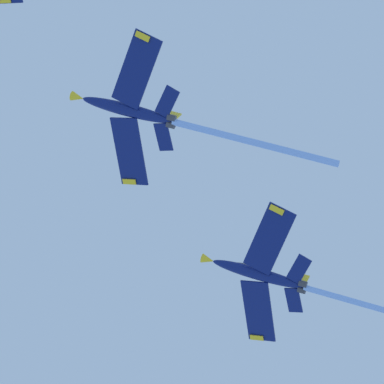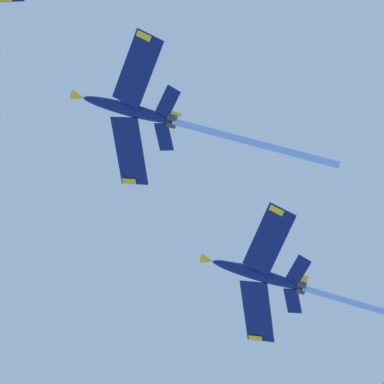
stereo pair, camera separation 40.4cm
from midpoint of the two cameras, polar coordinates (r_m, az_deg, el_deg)
jet_second at (r=107.12m, az=-2.32°, el=4.82°), size 26.74×22.51×13.20m
jet_third at (r=111.86m, az=5.79°, el=-5.62°), size 26.28×22.65×13.26m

